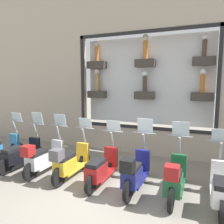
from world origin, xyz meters
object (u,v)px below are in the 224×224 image
scooter_black_7 (20,155)px  scooter_red_4 (101,169)px  scooter_yellow_5 (70,162)px  scooter_green_2 (175,179)px  scooter_silver_6 (42,158)px  scooter_white_1 (221,189)px  scooter_navy_3 (135,173)px

scooter_black_7 → scooter_red_4: bearing=-90.1°
scooter_yellow_5 → scooter_black_7: size_ratio=1.00×
scooter_green_2 → scooter_silver_6: scooter_green_2 is taller
scooter_green_2 → scooter_black_7: scooter_green_2 is taller
scooter_white_1 → scooter_green_2: (-0.05, 0.93, 0.07)m
scooter_red_4 → scooter_yellow_5: (-0.06, 0.93, 0.05)m
scooter_yellow_5 → scooter_navy_3: bearing=-89.8°
scooter_green_2 → scooter_yellow_5: bearing=90.1°
scooter_green_2 → scooter_black_7: bearing=89.3°
scooter_white_1 → scooter_navy_3: bearing=91.6°
scooter_silver_6 → scooter_black_7: (0.06, 0.93, -0.05)m
scooter_navy_3 → scooter_black_7: (0.05, 3.71, -0.06)m
scooter_yellow_5 → scooter_silver_6: 0.93m
scooter_yellow_5 → scooter_green_2: bearing=-89.9°
scooter_red_4 → scooter_yellow_5: size_ratio=1.00×
scooter_green_2 → scooter_navy_3: (-0.00, 0.93, -0.00)m
scooter_navy_3 → scooter_yellow_5: bearing=90.2°
scooter_white_1 → scooter_silver_6: 4.63m
scooter_white_1 → scooter_navy_3: scooter_navy_3 is taller
scooter_navy_3 → scooter_yellow_5: scooter_navy_3 is taller
scooter_red_4 → scooter_silver_6: bearing=91.8°
scooter_red_4 → scooter_black_7: size_ratio=1.00×
scooter_navy_3 → scooter_red_4: size_ratio=1.01×
scooter_navy_3 → scooter_black_7: size_ratio=1.01×
scooter_white_1 → scooter_navy_3: size_ratio=0.99×
scooter_yellow_5 → scooter_black_7: (0.06, 1.85, -0.05)m
scooter_white_1 → scooter_black_7: bearing=90.0°
scooter_black_7 → scooter_white_1: bearing=-90.0°
scooter_green_2 → scooter_red_4: (0.05, 1.85, -0.07)m
scooter_green_2 → scooter_red_4: bearing=88.4°
scooter_navy_3 → scooter_yellow_5: (-0.01, 1.85, -0.01)m
scooter_white_1 → scooter_black_7: scooter_black_7 is taller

